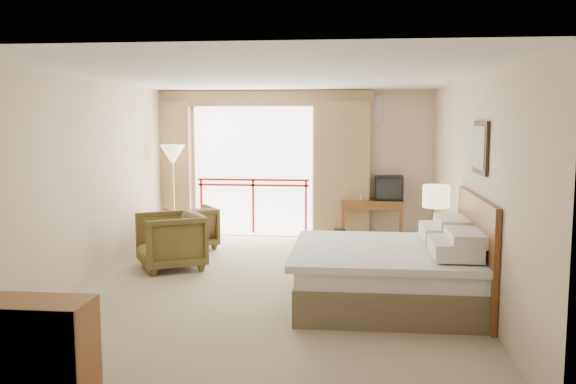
# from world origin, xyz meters

# --- Properties ---
(floor) EXTENTS (7.00, 7.00, 0.00)m
(floor) POSITION_xyz_m (0.00, 0.00, 0.00)
(floor) COLOR gray
(floor) RESTS_ON ground
(ceiling) EXTENTS (7.00, 7.00, 0.00)m
(ceiling) POSITION_xyz_m (0.00, 0.00, 2.70)
(ceiling) COLOR white
(ceiling) RESTS_ON wall_back
(wall_back) EXTENTS (5.00, 0.00, 5.00)m
(wall_back) POSITION_xyz_m (0.00, 3.50, 1.35)
(wall_back) COLOR #C9B395
(wall_back) RESTS_ON ground
(wall_front) EXTENTS (5.00, 0.00, 5.00)m
(wall_front) POSITION_xyz_m (0.00, -3.50, 1.35)
(wall_front) COLOR #C9B395
(wall_front) RESTS_ON ground
(wall_left) EXTENTS (0.00, 7.00, 7.00)m
(wall_left) POSITION_xyz_m (-2.50, 0.00, 1.35)
(wall_left) COLOR #C9B395
(wall_left) RESTS_ON ground
(wall_right) EXTENTS (0.00, 7.00, 7.00)m
(wall_right) POSITION_xyz_m (2.50, 0.00, 1.35)
(wall_right) COLOR #C9B395
(wall_right) RESTS_ON ground
(balcony_door) EXTENTS (2.40, 0.00, 2.40)m
(balcony_door) POSITION_xyz_m (-0.80, 3.48, 1.20)
(balcony_door) COLOR white
(balcony_door) RESTS_ON wall_back
(balcony_railing) EXTENTS (2.09, 0.03, 1.02)m
(balcony_railing) POSITION_xyz_m (-0.80, 3.46, 0.81)
(balcony_railing) COLOR #A6170E
(balcony_railing) RESTS_ON wall_back
(curtain_left) EXTENTS (1.00, 0.26, 2.50)m
(curtain_left) POSITION_xyz_m (-2.45, 3.35, 1.25)
(curtain_left) COLOR olive
(curtain_left) RESTS_ON wall_back
(curtain_right) EXTENTS (1.00, 0.26, 2.50)m
(curtain_right) POSITION_xyz_m (0.85, 3.35, 1.25)
(curtain_right) COLOR olive
(curtain_right) RESTS_ON wall_back
(valance) EXTENTS (4.40, 0.22, 0.28)m
(valance) POSITION_xyz_m (-0.80, 3.38, 2.55)
(valance) COLOR olive
(valance) RESTS_ON wall_back
(hvac_vent) EXTENTS (0.50, 0.04, 0.50)m
(hvac_vent) POSITION_xyz_m (1.30, 3.47, 2.35)
(hvac_vent) COLOR silver
(hvac_vent) RESTS_ON wall_back
(bed) EXTENTS (2.13, 2.06, 0.97)m
(bed) POSITION_xyz_m (1.50, -0.60, 0.38)
(bed) COLOR brown
(bed) RESTS_ON floor
(headboard) EXTENTS (0.06, 2.10, 1.30)m
(headboard) POSITION_xyz_m (2.46, -0.60, 0.65)
(headboard) COLOR brown
(headboard) RESTS_ON wall_right
(framed_art) EXTENTS (0.04, 0.72, 0.60)m
(framed_art) POSITION_xyz_m (2.47, -0.60, 1.85)
(framed_art) COLOR black
(framed_art) RESTS_ON wall_right
(nightstand) EXTENTS (0.44, 0.51, 0.60)m
(nightstand) POSITION_xyz_m (2.19, 0.71, 0.30)
(nightstand) COLOR brown
(nightstand) RESTS_ON floor
(table_lamp) EXTENTS (0.37, 0.37, 0.65)m
(table_lamp) POSITION_xyz_m (2.19, 0.76, 1.11)
(table_lamp) COLOR tan
(table_lamp) RESTS_ON nightstand
(phone) EXTENTS (0.20, 0.17, 0.08)m
(phone) POSITION_xyz_m (2.14, 0.56, 0.64)
(phone) COLOR black
(phone) RESTS_ON nightstand
(desk) EXTENTS (1.11, 0.54, 0.73)m
(desk) POSITION_xyz_m (1.39, 3.35, 0.56)
(desk) COLOR brown
(desk) RESTS_ON floor
(tv) EXTENTS (0.49, 0.39, 0.44)m
(tv) POSITION_xyz_m (1.69, 3.29, 0.94)
(tv) COLOR black
(tv) RESTS_ON desk
(coffee_maker) EXTENTS (0.15, 0.15, 0.26)m
(coffee_maker) POSITION_xyz_m (1.04, 3.30, 0.85)
(coffee_maker) COLOR black
(coffee_maker) RESTS_ON desk
(cup) EXTENTS (0.08, 0.08, 0.10)m
(cup) POSITION_xyz_m (1.19, 3.25, 0.77)
(cup) COLOR white
(cup) RESTS_ON desk
(wastebasket) EXTENTS (0.28, 0.28, 0.27)m
(wastebasket) POSITION_xyz_m (0.83, 2.76, 0.14)
(wastebasket) COLOR black
(wastebasket) RESTS_ON floor
(armchair_far) EXTENTS (1.06, 1.07, 0.71)m
(armchair_far) POSITION_xyz_m (-1.66, 2.24, 0.00)
(armchair_far) COLOR #483B19
(armchair_far) RESTS_ON floor
(armchair_near) EXTENTS (1.22, 1.21, 0.82)m
(armchair_near) POSITION_xyz_m (-1.59, 0.80, 0.00)
(armchair_near) COLOR #483B19
(armchair_near) RESTS_ON floor
(side_table) EXTENTS (0.54, 0.54, 0.59)m
(side_table) POSITION_xyz_m (-1.72, 1.57, 0.40)
(side_table) COLOR black
(side_table) RESTS_ON floor
(book) EXTENTS (0.22, 0.25, 0.02)m
(book) POSITION_xyz_m (-1.72, 1.57, 0.59)
(book) COLOR white
(book) RESTS_ON side_table
(floor_lamp) EXTENTS (0.44, 0.44, 1.72)m
(floor_lamp) POSITION_xyz_m (-2.12, 2.77, 1.48)
(floor_lamp) COLOR tan
(floor_lamp) RESTS_ON floor
(dresser) EXTENTS (1.13, 0.48, 0.76)m
(dresser) POSITION_xyz_m (-1.57, -3.30, 0.38)
(dresser) COLOR brown
(dresser) RESTS_ON floor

